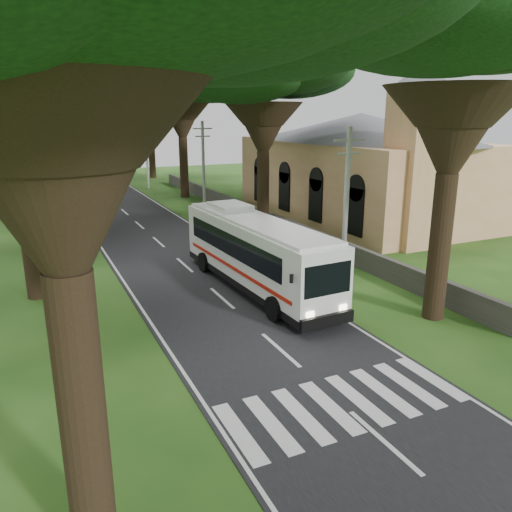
{
  "coord_description": "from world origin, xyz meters",
  "views": [
    {
      "loc": [
        -8.03,
        -13.01,
        8.54
      ],
      "look_at": [
        1.37,
        7.08,
        2.2
      ],
      "focal_mm": 35.0,
      "sensor_mm": 36.0,
      "label": 1
    }
  ],
  "objects_px": {
    "pole_mid": "(204,169)",
    "distant_car_a": "(86,190)",
    "coach_bus": "(255,252)",
    "pole_near": "(346,211)",
    "pole_far": "(147,153)",
    "distant_car_b": "(83,177)",
    "distant_car_c": "(100,171)",
    "church": "(361,159)",
    "pedestrian": "(63,285)"
  },
  "relations": [
    {
      "from": "coach_bus",
      "to": "distant_car_a",
      "type": "xyz_separation_m",
      "value": [
        -4.1,
        34.19,
        -1.25
      ]
    },
    {
      "from": "pole_far",
      "to": "coach_bus",
      "type": "height_order",
      "value": "pole_far"
    },
    {
      "from": "pole_near",
      "to": "pole_far",
      "type": "distance_m",
      "value": 40.0
    },
    {
      "from": "distant_car_b",
      "to": "distant_car_a",
      "type": "bearing_deg",
      "value": -103.02
    },
    {
      "from": "coach_bus",
      "to": "distant_car_a",
      "type": "relative_size",
      "value": 3.22
    },
    {
      "from": "distant_car_a",
      "to": "pole_far",
      "type": "bearing_deg",
      "value": -154.68
    },
    {
      "from": "pole_mid",
      "to": "distant_car_a",
      "type": "bearing_deg",
      "value": 113.95
    },
    {
      "from": "pole_far",
      "to": "distant_car_b",
      "type": "relative_size",
      "value": 1.96
    },
    {
      "from": "church",
      "to": "pedestrian",
      "type": "height_order",
      "value": "church"
    },
    {
      "from": "pole_mid",
      "to": "pole_far",
      "type": "distance_m",
      "value": 20.0
    },
    {
      "from": "pole_mid",
      "to": "pole_far",
      "type": "bearing_deg",
      "value": 90.0
    },
    {
      "from": "coach_bus",
      "to": "distant_car_a",
      "type": "distance_m",
      "value": 34.46
    },
    {
      "from": "pole_mid",
      "to": "distant_car_c",
      "type": "xyz_separation_m",
      "value": [
        -3.22,
        35.84,
        -3.53
      ]
    },
    {
      "from": "church",
      "to": "distant_car_b",
      "type": "distance_m",
      "value": 38.76
    },
    {
      "from": "distant_car_a",
      "to": "pedestrian",
      "type": "distance_m",
      "value": 32.52
    },
    {
      "from": "distant_car_c",
      "to": "pedestrian",
      "type": "relative_size",
      "value": 2.56
    },
    {
      "from": "distant_car_a",
      "to": "pole_mid",
      "type": "bearing_deg",
      "value": 116.69
    },
    {
      "from": "pole_far",
      "to": "distant_car_a",
      "type": "relative_size",
      "value": 2.11
    },
    {
      "from": "church",
      "to": "pole_far",
      "type": "relative_size",
      "value": 3.0
    },
    {
      "from": "pole_near",
      "to": "coach_bus",
      "type": "bearing_deg",
      "value": 141.59
    },
    {
      "from": "church",
      "to": "distant_car_c",
      "type": "bearing_deg",
      "value": 111.14
    },
    {
      "from": "distant_car_b",
      "to": "pole_far",
      "type": "bearing_deg",
      "value": -63.23
    },
    {
      "from": "pole_near",
      "to": "pole_far",
      "type": "bearing_deg",
      "value": 90.0
    },
    {
      "from": "distant_car_b",
      "to": "church",
      "type": "bearing_deg",
      "value": -68.51
    },
    {
      "from": "pole_near",
      "to": "pedestrian",
      "type": "xyz_separation_m",
      "value": [
        -12.38,
        4.73,
        -3.35
      ]
    },
    {
      "from": "distant_car_b",
      "to": "distant_car_c",
      "type": "distance_m",
      "value": 7.28
    },
    {
      "from": "pole_far",
      "to": "pedestrian",
      "type": "relative_size",
      "value": 4.83
    },
    {
      "from": "pole_far",
      "to": "distant_car_b",
      "type": "height_order",
      "value": "pole_far"
    },
    {
      "from": "pole_near",
      "to": "pole_mid",
      "type": "xyz_separation_m",
      "value": [
        0.0,
        20.0,
        0.0
      ]
    },
    {
      "from": "pole_near",
      "to": "pole_far",
      "type": "xyz_separation_m",
      "value": [
        0.0,
        40.0,
        0.0
      ]
    },
    {
      "from": "distant_car_b",
      "to": "distant_car_c",
      "type": "bearing_deg",
      "value": 57.43
    },
    {
      "from": "distant_car_b",
      "to": "pedestrian",
      "type": "relative_size",
      "value": 2.47
    },
    {
      "from": "distant_car_b",
      "to": "distant_car_c",
      "type": "height_order",
      "value": "distant_car_b"
    },
    {
      "from": "pole_far",
      "to": "distant_car_c",
      "type": "distance_m",
      "value": 16.55
    },
    {
      "from": "pole_near",
      "to": "distant_car_c",
      "type": "xyz_separation_m",
      "value": [
        -3.22,
        55.84,
        -3.53
      ]
    },
    {
      "from": "church",
      "to": "pole_mid",
      "type": "height_order",
      "value": "church"
    },
    {
      "from": "pole_mid",
      "to": "pedestrian",
      "type": "bearing_deg",
      "value": -129.03
    },
    {
      "from": "church",
      "to": "pedestrian",
      "type": "relative_size",
      "value": 14.48
    },
    {
      "from": "pole_far",
      "to": "coach_bus",
      "type": "relative_size",
      "value": 0.65
    },
    {
      "from": "pole_mid",
      "to": "pole_far",
      "type": "height_order",
      "value": "same"
    },
    {
      "from": "pole_mid",
      "to": "distant_car_a",
      "type": "relative_size",
      "value": 2.11
    },
    {
      "from": "church",
      "to": "pedestrian",
      "type": "xyz_separation_m",
      "value": [
        -24.74,
        -10.81,
        -4.08
      ]
    },
    {
      "from": "church",
      "to": "pole_mid",
      "type": "distance_m",
      "value": 13.16
    },
    {
      "from": "distant_car_a",
      "to": "distant_car_c",
      "type": "distance_m",
      "value": 19.44
    },
    {
      "from": "pole_mid",
      "to": "distant_car_a",
      "type": "height_order",
      "value": "pole_mid"
    },
    {
      "from": "coach_bus",
      "to": "distant_car_a",
      "type": "bearing_deg",
      "value": 94.0
    },
    {
      "from": "church",
      "to": "coach_bus",
      "type": "relative_size",
      "value": 1.96
    },
    {
      "from": "church",
      "to": "coach_bus",
      "type": "bearing_deg",
      "value": -140.81
    },
    {
      "from": "church",
      "to": "pole_near",
      "type": "relative_size",
      "value": 3.0
    },
    {
      "from": "coach_bus",
      "to": "pedestrian",
      "type": "xyz_separation_m",
      "value": [
        -8.98,
        2.04,
        -1.09
      ]
    }
  ]
}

